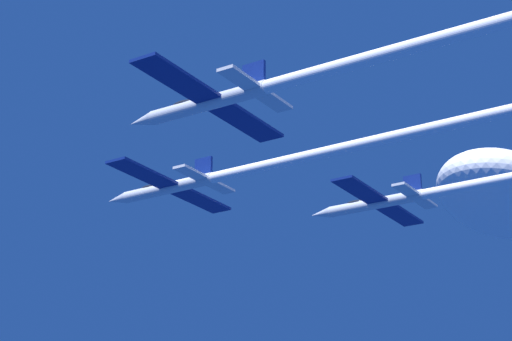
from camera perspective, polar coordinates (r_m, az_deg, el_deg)
jet_lead at (r=81.53m, az=6.60°, el=1.64°), size 16.93×66.60×2.80m
jet_left_wing at (r=63.30m, az=12.98°, el=8.24°), size 16.93×66.34×2.80m
cloud_wispy at (r=129.60m, az=14.55°, el=-1.48°), size 27.31×15.02×9.56m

